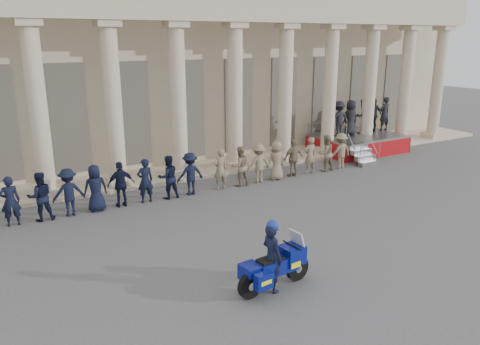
# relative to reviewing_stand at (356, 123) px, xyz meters

# --- Properties ---
(ground) EXTENTS (90.00, 90.00, 0.00)m
(ground) POSITION_rel_reviewing_stand_xyz_m (-11.06, -8.10, -1.47)
(ground) COLOR #4A4A4D
(ground) RESTS_ON ground
(building) EXTENTS (40.00, 12.50, 9.00)m
(building) POSITION_rel_reviewing_stand_xyz_m (-11.06, 6.65, 3.05)
(building) COLOR #BCAA8D
(building) RESTS_ON ground
(officer_rank) EXTENTS (20.43, 0.61, 1.61)m
(officer_rank) POSITION_rel_reviewing_stand_xyz_m (-12.43, -2.12, -0.67)
(officer_rank) COLOR black
(officer_rank) RESTS_ON ground
(reviewing_stand) EXTENTS (4.65, 4.14, 2.66)m
(reviewing_stand) POSITION_rel_reviewing_stand_xyz_m (0.00, 0.00, 0.00)
(reviewing_stand) COLOR gray
(reviewing_stand) RESTS_ON ground
(motorcycle) EXTENTS (2.05, 0.86, 1.31)m
(motorcycle) POSITION_rel_reviewing_stand_xyz_m (-11.32, -9.41, -0.91)
(motorcycle) COLOR black
(motorcycle) RESTS_ON ground
(rider) EXTENTS (0.45, 0.64, 1.75)m
(rider) POSITION_rel_reviewing_stand_xyz_m (-11.43, -9.42, -0.60)
(rider) COLOR black
(rider) RESTS_ON ground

